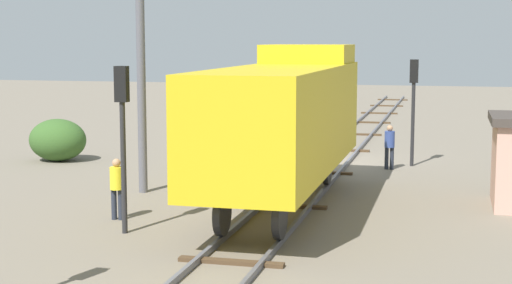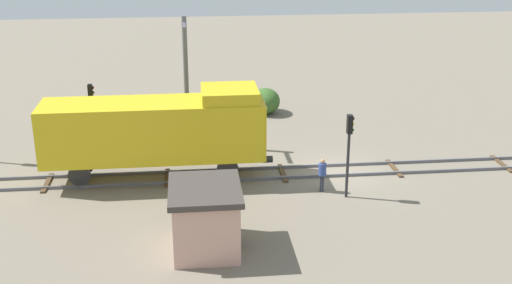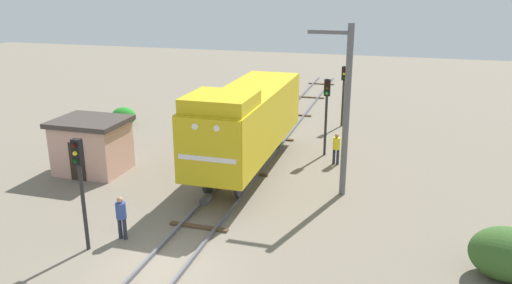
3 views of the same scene
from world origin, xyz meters
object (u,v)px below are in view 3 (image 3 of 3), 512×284
(traffic_signal_mid, at_px, (327,103))
(relay_hut, at_px, (92,145))
(worker_near_track, at_px, (121,214))
(catenary_mast, at_px, (345,107))
(worker_by_signal, at_px, (336,146))
(traffic_signal_far, at_px, (344,85))
(traffic_signal_near, at_px, (80,174))
(locomotive, at_px, (247,119))

(traffic_signal_mid, distance_m, relay_hut, 12.44)
(worker_near_track, bearing_deg, relay_hut, 102.03)
(worker_near_track, height_order, catenary_mast, catenary_mast)
(worker_near_track, relative_size, catenary_mast, 0.22)
(catenary_mast, bearing_deg, worker_by_signal, 100.86)
(worker_near_track, bearing_deg, traffic_signal_mid, 34.66)
(traffic_signal_far, bearing_deg, traffic_signal_mid, -91.85)
(worker_by_signal, bearing_deg, worker_near_track, -145.68)
(traffic_signal_near, height_order, worker_by_signal, traffic_signal_near)
(traffic_signal_far, xyz_separation_m, worker_by_signal, (0.60, -7.54, -1.80))
(relay_hut, bearing_deg, worker_near_track, -49.07)
(traffic_signal_near, xyz_separation_m, traffic_signal_far, (6.80, 18.92, -0.10))
(traffic_signal_far, bearing_deg, catenary_mast, -83.31)
(locomotive, distance_m, relay_hut, 7.92)
(locomotive, relative_size, catenary_mast, 1.52)
(locomotive, bearing_deg, traffic_signal_far, 69.94)
(locomotive, bearing_deg, worker_near_track, -106.69)
(traffic_signal_mid, bearing_deg, traffic_signal_near, -117.44)
(relay_hut, bearing_deg, traffic_signal_mid, 27.94)
(traffic_signal_near, height_order, relay_hut, traffic_signal_near)
(worker_by_signal, distance_m, catenary_mast, 4.96)
(traffic_signal_near, bearing_deg, traffic_signal_mid, 62.56)
(worker_by_signal, bearing_deg, catenary_mast, -102.22)
(locomotive, height_order, traffic_signal_mid, locomotive)
(catenary_mast, bearing_deg, traffic_signal_mid, 106.53)
(traffic_signal_near, relative_size, traffic_signal_mid, 0.97)
(traffic_signal_near, relative_size, worker_near_track, 2.45)
(traffic_signal_mid, distance_m, catenary_mast, 5.50)
(locomotive, relative_size, worker_near_track, 6.82)
(locomotive, distance_m, traffic_signal_far, 10.50)
(locomotive, relative_size, traffic_signal_far, 2.89)
(worker_near_track, distance_m, catenary_mast, 10.26)
(traffic_signal_near, distance_m, traffic_signal_far, 20.10)
(locomotive, distance_m, traffic_signal_mid, 5.00)
(locomotive, xyz_separation_m, traffic_signal_far, (3.60, 9.86, 0.03))
(locomotive, distance_m, traffic_signal_near, 9.61)
(traffic_signal_far, bearing_deg, traffic_signal_near, -109.77)
(locomotive, bearing_deg, traffic_signal_near, -109.46)
(traffic_signal_mid, height_order, worker_by_signal, traffic_signal_mid)
(traffic_signal_far, relative_size, worker_near_track, 2.36)
(locomotive, xyz_separation_m, relay_hut, (-7.50, -2.13, -1.38))
(locomotive, xyz_separation_m, catenary_mast, (4.94, -1.52, 1.28))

